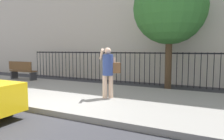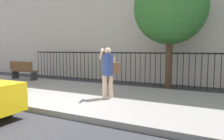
% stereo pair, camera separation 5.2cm
% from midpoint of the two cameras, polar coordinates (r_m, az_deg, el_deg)
% --- Properties ---
extents(ground_plane, '(60.00, 60.00, 0.00)m').
position_cam_midpoint_polar(ground_plane, '(6.20, -20.07, -10.93)').
color(ground_plane, '#333338').
extents(sidewalk, '(28.00, 4.40, 0.15)m').
position_cam_midpoint_polar(sidewalk, '(7.80, -8.20, -6.69)').
color(sidewalk, gray).
rests_on(sidewalk, ground).
extents(iron_fence, '(12.03, 0.04, 1.60)m').
position_cam_midpoint_polar(iron_fence, '(10.89, 2.88, 1.86)').
color(iron_fence, black).
rests_on(iron_fence, ground).
extents(pedestrian_on_phone, '(0.70, 0.65, 1.63)m').
position_cam_midpoint_polar(pedestrian_on_phone, '(6.79, -1.13, 0.26)').
color(pedestrian_on_phone, beige).
rests_on(pedestrian_on_phone, sidewalk).
extents(street_bench, '(1.60, 0.45, 0.95)m').
position_cam_midpoint_polar(street_bench, '(11.97, -23.22, -0.02)').
color(street_bench, brown).
rests_on(street_bench, sidewalk).
extents(street_tree_near, '(3.10, 3.10, 5.04)m').
position_cam_midpoint_polar(street_tree_near, '(9.64, 15.15, 15.82)').
color(street_tree_near, '#4C3823').
rests_on(street_tree_near, ground).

